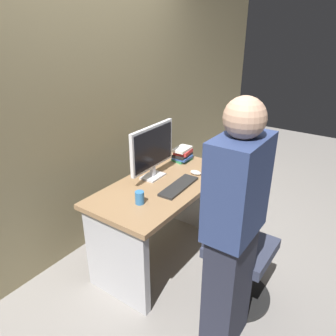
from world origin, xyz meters
TOP-DOWN VIEW (x-y plane):
  - ground_plane at (0.00, 0.00)m, footprint 9.00×9.00m
  - wall_back at (0.00, 0.77)m, footprint 6.40×0.10m
  - desk at (0.00, 0.00)m, footprint 1.31×0.67m
  - office_chair at (-0.06, -0.69)m, footprint 0.52×0.52m
  - person_at_desk at (-0.43, -0.82)m, footprint 0.40×0.24m
  - monitor at (0.04, 0.14)m, footprint 0.54×0.14m
  - keyboard at (0.01, -0.15)m, footprint 0.44×0.15m
  - mouse at (0.30, -0.13)m, footprint 0.06×0.10m
  - cup_near_keyboard at (-0.36, -0.05)m, footprint 0.07×0.07m
  - book_stack at (0.50, 0.13)m, footprint 0.21×0.16m

SIDE VIEW (x-z plane):
  - ground_plane at x=0.00m, z-range 0.00..0.00m
  - office_chair at x=-0.06m, z-range -0.04..0.90m
  - desk at x=0.00m, z-range 0.13..0.88m
  - keyboard at x=0.01m, z-range 0.75..0.77m
  - mouse at x=0.30m, z-range 0.75..0.78m
  - cup_near_keyboard at x=-0.36m, z-range 0.75..0.84m
  - book_stack at x=0.50m, z-range 0.75..0.88m
  - person_at_desk at x=-0.43m, z-range 0.02..1.66m
  - monitor at x=0.04m, z-range 0.77..1.23m
  - wall_back at x=0.00m, z-range 0.00..3.00m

